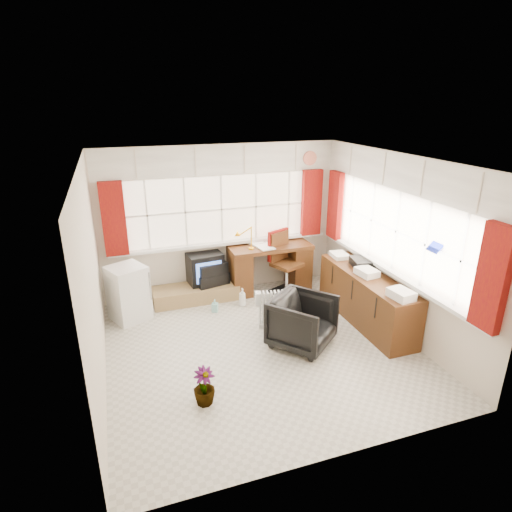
# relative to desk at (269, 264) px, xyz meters

# --- Properties ---
(ground) EXTENTS (4.00, 4.00, 0.00)m
(ground) POSITION_rel_desk_xyz_m (-0.77, -1.80, -0.45)
(ground) COLOR beige
(ground) RESTS_ON ground
(room_walls) EXTENTS (4.00, 4.00, 4.00)m
(room_walls) POSITION_rel_desk_xyz_m (-0.77, -1.80, 1.05)
(room_walls) COLOR beige
(room_walls) RESTS_ON ground
(window_back) EXTENTS (3.70, 0.12, 3.60)m
(window_back) POSITION_rel_desk_xyz_m (-0.77, 0.14, 0.49)
(window_back) COLOR #FDE6C8
(window_back) RESTS_ON room_walls
(window_right) EXTENTS (0.12, 3.70, 3.60)m
(window_right) POSITION_rel_desk_xyz_m (1.17, -1.80, 0.49)
(window_right) COLOR #FDE6C8
(window_right) RESTS_ON room_walls
(curtains) EXTENTS (3.83, 3.83, 1.15)m
(curtains) POSITION_rel_desk_xyz_m (0.15, -0.88, 1.00)
(curtains) COLOR maroon
(curtains) RESTS_ON room_walls
(overhead_cabinets) EXTENTS (3.98, 3.98, 0.48)m
(overhead_cabinets) POSITION_rel_desk_xyz_m (0.21, -0.82, 1.80)
(overhead_cabinets) COLOR white
(overhead_cabinets) RESTS_ON room_walls
(desk) EXTENTS (1.42, 0.70, 0.85)m
(desk) POSITION_rel_desk_xyz_m (0.00, 0.00, 0.00)
(desk) COLOR #5A2C15
(desk) RESTS_ON ground
(desk_lamp) EXTENTS (0.17, 0.15, 0.39)m
(desk_lamp) POSITION_rel_desk_xyz_m (-0.36, -0.13, 0.64)
(desk_lamp) COLOR #E5A209
(desk_lamp) RESTS_ON desk
(task_chair) EXTENTS (0.61, 0.62, 1.09)m
(task_chair) POSITION_rel_desk_xyz_m (0.17, -0.20, 0.13)
(task_chair) COLOR black
(task_chair) RESTS_ON ground
(office_chair) EXTENTS (1.08, 1.08, 0.71)m
(office_chair) POSITION_rel_desk_xyz_m (-0.22, -1.91, -0.10)
(office_chair) COLOR black
(office_chair) RESTS_ON ground
(radiator) EXTENTS (0.39, 0.22, 0.56)m
(radiator) POSITION_rel_desk_xyz_m (-0.44, -1.29, -0.22)
(radiator) COLOR white
(radiator) RESTS_ON ground
(credenza) EXTENTS (0.50, 2.00, 0.85)m
(credenza) POSITION_rel_desk_xyz_m (0.96, -1.60, -0.06)
(credenza) COLOR #5A2C15
(credenza) RESTS_ON ground
(file_tray) EXTENTS (0.36, 0.42, 0.12)m
(file_tray) POSITION_rel_desk_xyz_m (1.05, -1.27, 0.36)
(file_tray) COLOR black
(file_tray) RESTS_ON credenza
(tv_bench) EXTENTS (1.40, 0.50, 0.25)m
(tv_bench) POSITION_rel_desk_xyz_m (-1.32, -0.08, -0.33)
(tv_bench) COLOR olive
(tv_bench) RESTS_ON ground
(crt_tv) EXTENTS (0.62, 0.58, 0.51)m
(crt_tv) POSITION_rel_desk_xyz_m (-1.13, 0.09, 0.06)
(crt_tv) COLOR black
(crt_tv) RESTS_ON tv_bench
(hifi_stack) EXTENTS (0.59, 0.45, 0.38)m
(hifi_stack) POSITION_rel_desk_xyz_m (-1.04, -0.06, -0.02)
(hifi_stack) COLOR black
(hifi_stack) RESTS_ON tv_bench
(mini_fridge) EXTENTS (0.66, 0.66, 0.85)m
(mini_fridge) POSITION_rel_desk_xyz_m (-2.39, -0.38, -0.03)
(mini_fridge) COLOR white
(mini_fridge) RESTS_ON ground
(spray_bottle_a) EXTENTS (0.12, 0.12, 0.30)m
(spray_bottle_a) POSITION_rel_desk_xyz_m (-0.65, -0.53, -0.30)
(spray_bottle_a) COLOR silver
(spray_bottle_a) RESTS_ON ground
(spray_bottle_b) EXTENTS (0.12, 0.13, 0.21)m
(spray_bottle_b) POSITION_rel_desk_xyz_m (-1.12, -0.58, -0.35)
(spray_bottle_b) COLOR #86C9C6
(spray_bottle_b) RESTS_ON ground
(flower_vase) EXTENTS (0.32, 0.32, 0.44)m
(flower_vase) POSITION_rel_desk_xyz_m (-1.74, -2.65, -0.23)
(flower_vase) COLOR black
(flower_vase) RESTS_ON ground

